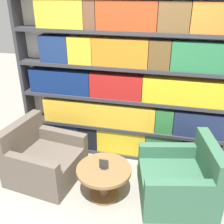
# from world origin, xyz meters

# --- Properties ---
(ground_plane) EXTENTS (14.00, 14.00, 0.00)m
(ground_plane) POSITION_xyz_m (0.00, 0.00, 0.00)
(ground_plane) COLOR gray
(bookshelf) EXTENTS (3.34, 0.30, 2.37)m
(bookshelf) POSITION_xyz_m (0.03, 1.26, 1.16)
(bookshelf) COLOR silver
(bookshelf) RESTS_ON ground_plane
(armchair_left) EXTENTS (0.98, 0.96, 0.79)m
(armchair_left) POSITION_xyz_m (-1.05, 0.43, 0.27)
(armchair_left) COLOR brown
(armchair_left) RESTS_ON ground_plane
(armchair_right) EXTENTS (1.05, 1.02, 0.79)m
(armchair_right) POSITION_xyz_m (0.79, 0.43, 0.27)
(armchair_right) COLOR #336047
(armchair_right) RESTS_ON ground_plane
(coffee_table) EXTENTS (0.68, 0.68, 0.43)m
(coffee_table) POSITION_xyz_m (-0.13, 0.24, 0.31)
(coffee_table) COLOR brown
(coffee_table) RESTS_ON ground_plane
(table_sign) EXTENTS (0.11, 0.06, 0.13)m
(table_sign) POSITION_xyz_m (-0.13, 0.24, 0.48)
(table_sign) COLOR black
(table_sign) RESTS_ON coffee_table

